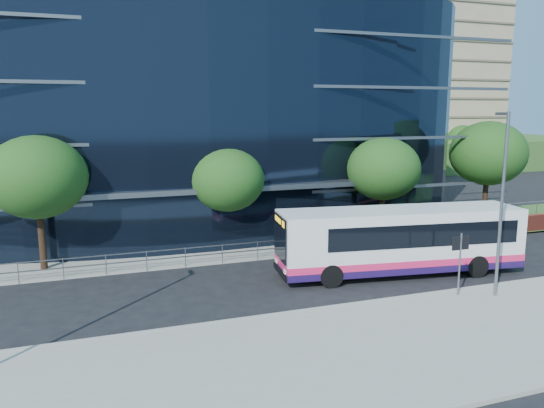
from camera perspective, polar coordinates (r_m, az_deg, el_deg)
name	(u,v)px	position (r m, az deg, el deg)	size (l,w,h in m)	color
ground	(350,298)	(24.05, 8.36, -9.98)	(200.00, 200.00, 0.00)	black
pavement_near	(416,343)	(20.09, 15.24, -14.19)	(80.00, 8.00, 0.15)	gray
kerb	(361,304)	(23.21, 9.53, -10.57)	(80.00, 0.25, 0.16)	gray
yellow_line_outer	(358,304)	(23.40, 9.29, -10.58)	(80.00, 0.08, 0.01)	gold
yellow_line_inner	(357,303)	(23.52, 9.11, -10.46)	(80.00, 0.08, 0.01)	gold
far_forecourt	(173,248)	(32.30, -10.56, -4.70)	(50.00, 8.00, 0.10)	gray
glass_office	(175,112)	(41.29, -10.36, 9.66)	(44.00, 23.10, 16.00)	black
guard_railings	(146,256)	(28.02, -13.35, -5.47)	(24.00, 0.05, 1.10)	slate
apartment_block	(361,91)	(88.20, 9.60, 11.88)	(60.00, 42.00, 30.00)	#2D511E
street_sign	(460,251)	(24.58, 19.59, -4.78)	(0.85, 0.09, 2.80)	slate
tree_far_a	(37,177)	(29.17, -23.94, 2.64)	(4.95, 4.95, 6.98)	black
tree_far_b	(227,180)	(30.65, -4.82, 2.57)	(4.29, 4.29, 6.05)	black
tree_far_c	(383,169)	(34.10, 11.90, 3.71)	(4.62, 4.62, 6.51)	black
tree_far_d	(488,153)	(40.22, 22.23, 5.06)	(5.28, 5.28, 7.44)	black
tree_dist_e	(371,139)	(69.33, 10.57, 6.92)	(4.62, 4.62, 6.51)	black
tree_dist_f	(463,138)	(80.13, 19.85, 6.67)	(4.29, 4.29, 6.05)	black
streetlight_east	(502,199)	(24.66, 23.47, 0.46)	(0.15, 0.77, 8.00)	slate
city_bus	(402,240)	(27.44, 13.81, -3.77)	(12.61, 4.46, 3.34)	silver
parked_car	(491,232)	(35.89, 22.48, -2.77)	(1.45, 4.17, 1.37)	black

